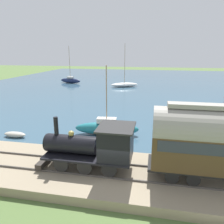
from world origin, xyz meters
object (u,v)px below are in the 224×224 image
rowboat_off_pier (15,134)px  rowboat_near_shore (164,126)px  sailboat_white (124,85)px  sailboat_navy (70,80)px  steam_locomotive (97,145)px  sailboat_teal (107,128)px

rowboat_off_pier → rowboat_near_shore: size_ratio=0.80×
sailboat_white → rowboat_near_shore: 27.22m
sailboat_navy → rowboat_near_shore: size_ratio=3.28×
sailboat_navy → sailboat_white: sailboat_white is taller
rowboat_off_pier → sailboat_navy: bearing=13.4°
rowboat_near_shore → steam_locomotive: bearing=-161.7°
rowboat_off_pier → steam_locomotive: bearing=-118.3°
steam_locomotive → sailboat_white: sailboat_white is taller
sailboat_teal → rowboat_near_shore: bearing=-66.4°
steam_locomotive → rowboat_off_pier: size_ratio=2.75×
sailboat_navy → rowboat_off_pier: sailboat_navy is taller
rowboat_off_pier → rowboat_near_shore: 14.82m
sailboat_teal → rowboat_near_shore: 6.31m
rowboat_near_shore → sailboat_white: bearing=58.3°
sailboat_navy → sailboat_teal: 36.46m
sailboat_teal → sailboat_white: bearing=-1.3°
steam_locomotive → rowboat_off_pier: (5.08, 9.33, -2.01)m
sailboat_navy → rowboat_off_pier: bearing=-153.0°
sailboat_white → rowboat_off_pier: bearing=146.1°
sailboat_teal → rowboat_near_shore: sailboat_teal is taller
rowboat_near_shore → rowboat_off_pier: bearing=152.7°
steam_locomotive → rowboat_off_pier: 10.81m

